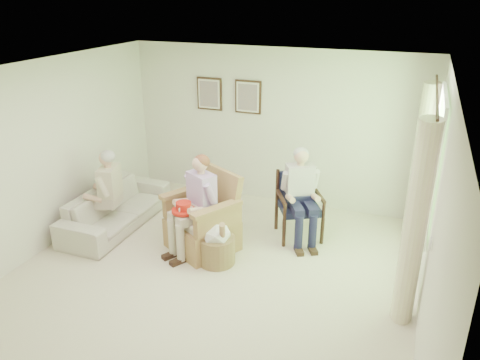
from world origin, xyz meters
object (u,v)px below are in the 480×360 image
at_px(wood_armchair, 301,202).
at_px(person_wicker, 198,199).
at_px(wicker_armchair, 203,225).
at_px(person_sofa, 106,188).
at_px(red_hat, 184,208).
at_px(hatbox, 217,244).
at_px(sofa, 116,208).
at_px(person_dark, 299,189).

distance_m(wood_armchair, person_wicker, 1.59).
xyz_separation_m(wicker_armchair, wood_armchair, (1.19, 0.87, 0.17)).
height_order(person_sofa, red_hat, person_sofa).
height_order(red_hat, hatbox, red_hat).
bearing_deg(wood_armchair, person_wicker, -168.19).
distance_m(wicker_armchair, person_wicker, 0.49).
bearing_deg(person_wicker, sofa, -160.32).
bearing_deg(wicker_armchair, person_sofa, -147.72).
bearing_deg(person_wicker, hatbox, 2.78).
bearing_deg(person_dark, person_sofa, 167.56).
xyz_separation_m(person_wicker, red_hat, (-0.13, -0.17, -0.09)).
relative_size(person_wicker, person_dark, 1.02).
distance_m(sofa, person_sofa, 0.46).
xyz_separation_m(person_wicker, person_dark, (1.19, 0.86, -0.02)).
bearing_deg(hatbox, wicker_armchair, 137.65).
bearing_deg(hatbox, sofa, 167.33).
height_order(sofa, hatbox, hatbox).
distance_m(wicker_armchair, wood_armchair, 1.48).
relative_size(sofa, hatbox, 2.77).
bearing_deg(wicker_armchair, hatbox, -13.34).
relative_size(red_hat, hatbox, 0.45).
height_order(wicker_armchair, hatbox, wicker_armchair).
relative_size(wicker_armchair, wood_armchair, 1.16).
bearing_deg(sofa, wood_armchair, -74.28).
distance_m(person_dark, person_sofa, 2.84).
bearing_deg(wood_armchair, hatbox, -154.04).
xyz_separation_m(wood_armchair, hatbox, (-0.84, -1.19, -0.24)).
height_order(sofa, person_wicker, person_wicker).
xyz_separation_m(sofa, person_wicker, (1.54, -0.25, 0.52)).
relative_size(person_wicker, red_hat, 4.27).
xyz_separation_m(sofa, person_sofa, (-0.00, -0.20, 0.42)).
distance_m(wood_armchair, hatbox, 1.48).
xyz_separation_m(person_dark, hatbox, (-0.84, -1.03, -0.51)).
xyz_separation_m(person_wicker, hatbox, (0.35, -0.17, -0.53)).
xyz_separation_m(wicker_armchair, hatbox, (0.35, -0.32, -0.07)).
bearing_deg(person_dark, sofa, 163.71).
distance_m(wood_armchair, red_hat, 1.78).
relative_size(wicker_armchair, hatbox, 1.52).
distance_m(wood_armchair, person_dark, 0.31).
bearing_deg(red_hat, hatbox, -0.09).
relative_size(sofa, person_sofa, 1.61).
bearing_deg(hatbox, person_sofa, 173.08).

